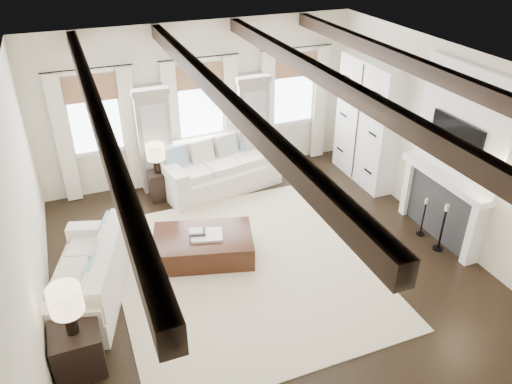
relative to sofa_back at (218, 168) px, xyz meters
name	(u,v)px	position (x,y,z in m)	size (l,w,h in m)	color
ground	(272,277)	(-0.14, -3.12, -0.40)	(7.50, 7.50, 0.00)	black
room_shell	(295,138)	(0.61, -2.23, 1.49)	(6.54, 7.54, 3.22)	#EFE7CC
area_rug	(244,269)	(-0.47, -2.79, -0.39)	(3.87, 4.41, 0.02)	beige
sofa_back	(218,168)	(0.00, 0.00, 0.00)	(2.50, 1.48, 1.00)	white
sofa_left	(91,277)	(-2.76, -2.56, -0.03)	(1.54, 2.30, 0.91)	white
ottoman	(203,246)	(-0.98, -2.22, -0.19)	(1.60, 1.00, 0.42)	black
tray	(207,235)	(-0.92, -2.25, 0.04)	(0.50, 0.38, 0.04)	white
book_lower	(197,232)	(-1.05, -2.17, 0.08)	(0.26, 0.20, 0.04)	#262628
book_upper	(196,231)	(-1.08, -2.18, 0.11)	(0.22, 0.17, 0.03)	beige
side_table_front	(78,349)	(-3.05, -3.82, -0.10)	(0.60, 0.60, 0.60)	black
lamp_front	(66,303)	(-3.05, -3.82, 0.65)	(0.39, 0.39, 0.67)	black
side_table_back	(159,185)	(-1.24, -0.06, -0.11)	(0.38, 0.38, 0.57)	black
lamp_back	(156,153)	(-1.24, -0.06, 0.57)	(0.34, 0.34, 0.59)	black
candlestick_near	(442,231)	(2.76, -3.47, -0.04)	(0.18, 0.18, 0.88)	black
candlestick_far	(423,220)	(2.76, -3.00, -0.10)	(0.15, 0.15, 0.73)	black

